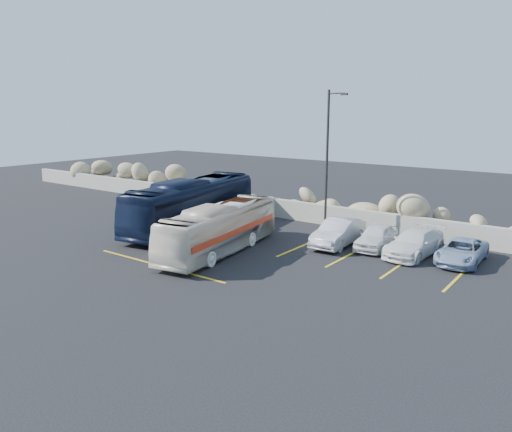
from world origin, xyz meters
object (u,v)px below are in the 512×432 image
Objects in this scene: tour_coach at (192,204)px; car_b at (338,232)px; lamppost at (328,160)px; car_c at (415,243)px; car_a at (376,237)px; car_d at (462,251)px; vintage_bus at (220,229)px.

tour_coach reaches higher than car_b.
lamppost reaches higher than car_b.
car_c is at bearing 1.20° from tour_coach.
car_a is at bearing -12.19° from lamppost.
car_b is (-1.85, -0.63, 0.07)m from car_a.
lamppost reaches higher than car_c.
car_d is (2.16, 0.18, -0.08)m from car_c.
vintage_bus is 9.56m from car_c.
car_c is 1.11× the size of car_d.
tour_coach is 9.00m from car_b.
lamppost is 2.22× the size of car_a.
car_d is at bearing 0.41° from tour_coach.
car_d is at bearing -2.64° from car_a.
car_b is at bearing -165.38° from car_a.
vintage_bus reaches higher than car_a.
car_b is 3.88m from car_c.
lamppost is at bearing 176.57° from car_c.
car_a is (6.03, 5.25, -0.58)m from vintage_bus.
car_c is at bearing -6.26° from car_a.
tour_coach is 2.54× the size of car_b.
car_b is at bearing -42.53° from lamppost.
vintage_bus is 2.00× the size of car_c.
car_b reaches higher than car_c.
vintage_bus is 6.25m from car_b.
car_c is (5.31, -0.79, -3.67)m from lamppost.
car_a is 4.16m from car_d.
car_b reaches higher than car_d.
car_a is (3.32, -0.72, -3.68)m from lamppost.
lamppost is 6.51m from car_c.
car_d is at bearing 9.88° from car_c.
car_d is at bearing -4.63° from lamppost.
lamppost is 5.01m from car_a.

